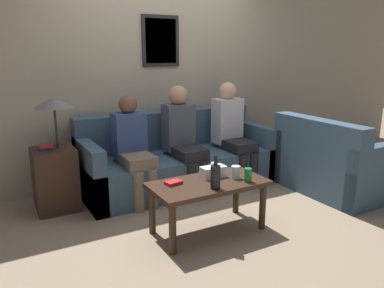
# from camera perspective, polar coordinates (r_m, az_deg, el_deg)

# --- Properties ---
(ground_plane) EXTENTS (16.00, 16.00, 0.00)m
(ground_plane) POSITION_cam_1_polar(r_m,az_deg,el_deg) (4.15, 1.21, -8.45)
(ground_plane) COLOR gray
(wall_back) EXTENTS (9.00, 0.08, 2.60)m
(wall_back) POSITION_cam_1_polar(r_m,az_deg,el_deg) (4.72, -4.92, 10.53)
(wall_back) COLOR #9E937F
(wall_back) RESTS_ON ground_plane
(couch_main) EXTENTS (2.27, 0.88, 0.87)m
(couch_main) POSITION_cam_1_polar(r_m,az_deg,el_deg) (4.48, -2.20, -2.65)
(couch_main) COLOR #385166
(couch_main) RESTS_ON ground_plane
(couch_side) EXTENTS (0.88, 1.20, 0.87)m
(couch_side) POSITION_cam_1_polar(r_m,az_deg,el_deg) (4.59, 20.80, -3.13)
(couch_side) COLOR #385166
(couch_side) RESTS_ON ground_plane
(coffee_table) EXTENTS (1.03, 0.53, 0.47)m
(coffee_table) POSITION_cam_1_polar(r_m,az_deg,el_deg) (3.33, 2.49, -6.94)
(coffee_table) COLOR #382319
(coffee_table) RESTS_ON ground_plane
(side_table_with_lamp) EXTENTS (0.44, 0.40, 1.15)m
(side_table_with_lamp) POSITION_cam_1_polar(r_m,az_deg,el_deg) (4.02, -20.13, -3.80)
(side_table_with_lamp) COLOR #382319
(side_table_with_lamp) RESTS_ON ground_plane
(wine_bottle) EXTENTS (0.08, 0.08, 0.29)m
(wine_bottle) POSITION_cam_1_polar(r_m,az_deg,el_deg) (3.11, 3.59, -4.92)
(wine_bottle) COLOR black
(wine_bottle) RESTS_ON coffee_table
(drinking_glass) EXTENTS (0.08, 0.08, 0.11)m
(drinking_glass) POSITION_cam_1_polar(r_m,az_deg,el_deg) (3.40, 6.67, -4.28)
(drinking_glass) COLOR silver
(drinking_glass) RESTS_ON coffee_table
(book_stack) EXTENTS (0.15, 0.12, 0.03)m
(book_stack) POSITION_cam_1_polar(r_m,az_deg,el_deg) (3.24, -2.85, -5.90)
(book_stack) COLOR red
(book_stack) RESTS_ON coffee_table
(soda_can) EXTENTS (0.07, 0.07, 0.12)m
(soda_can) POSITION_cam_1_polar(r_m,az_deg,el_deg) (3.32, 8.53, -4.69)
(soda_can) COLOR #197A38
(soda_can) RESTS_ON coffee_table
(tissue_box) EXTENTS (0.23, 0.12, 0.15)m
(tissue_box) POSITION_cam_1_polar(r_m,az_deg,el_deg) (3.41, 3.27, -4.19)
(tissue_box) COLOR silver
(tissue_box) RESTS_ON coffee_table
(person_left) EXTENTS (0.34, 0.59, 1.14)m
(person_left) POSITION_cam_1_polar(r_m,az_deg,el_deg) (4.00, -8.95, -0.23)
(person_left) COLOR #756651
(person_left) RESTS_ON ground_plane
(person_middle) EXTENTS (0.34, 0.62, 1.21)m
(person_middle) POSITION_cam_1_polar(r_m,az_deg,el_deg) (4.25, -1.39, 1.30)
(person_middle) COLOR black
(person_middle) RESTS_ON ground_plane
(person_right) EXTENTS (0.34, 0.62, 1.22)m
(person_right) POSITION_cam_1_polar(r_m,az_deg,el_deg) (4.60, 6.15, 2.22)
(person_right) COLOR black
(person_right) RESTS_ON ground_plane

